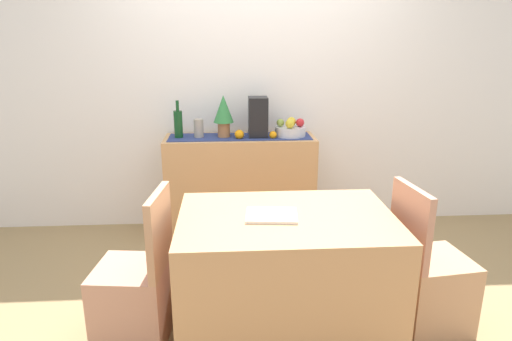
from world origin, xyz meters
TOP-DOWN VIEW (x-y plane):
  - ground_plane at (0.00, 0.00)m, footprint 6.40×6.40m
  - room_wall_rear at (0.00, 1.18)m, footprint 6.40×0.06m
  - sideboard_console at (-0.14, 0.92)m, footprint 1.28×0.42m
  - table_runner at (-0.14, 0.92)m, footprint 1.21×0.32m
  - fruit_bowl at (0.29, 0.92)m, footprint 0.26×0.26m
  - apple_right at (0.30, 0.93)m, footprint 0.08×0.08m
  - apple_rear at (0.37, 0.91)m, footprint 0.07×0.07m
  - apple_center at (0.27, 0.85)m, footprint 0.08×0.08m
  - apple_front at (0.20, 0.93)m, footprint 0.07×0.07m
  - wine_bottle at (-0.66, 0.92)m, footprint 0.07×0.07m
  - coffee_maker at (0.01, 0.92)m, footprint 0.16×0.18m
  - ceramic_vase at (-0.49, 0.92)m, footprint 0.08×0.08m
  - potted_plant at (-0.28, 0.92)m, footprint 0.17×0.17m
  - orange_loose_mid at (0.13, 0.84)m, footprint 0.06×0.06m
  - orange_loose_end at (-0.15, 0.85)m, footprint 0.08×0.08m
  - dining_table at (0.07, -0.52)m, footprint 1.21×0.83m
  - open_book at (-0.02, -0.53)m, footprint 0.30×0.24m
  - chair_near_window at (-0.80, -0.52)m, footprint 0.44×0.44m
  - chair_by_corner at (0.94, -0.52)m, footprint 0.45×0.45m

SIDE VIEW (x-z plane):
  - ground_plane at x=0.00m, z-range -0.02..0.00m
  - chair_near_window at x=-0.80m, z-range -0.18..0.72m
  - chair_by_corner at x=0.94m, z-range -0.18..0.72m
  - dining_table at x=0.07m, z-range 0.00..0.74m
  - sideboard_console at x=-0.14m, z-range 0.00..0.87m
  - open_book at x=-0.02m, z-range 0.74..0.76m
  - table_runner at x=-0.14m, z-range 0.87..0.88m
  - orange_loose_mid at x=0.13m, z-range 0.87..0.94m
  - orange_loose_end at x=-0.15m, z-range 0.87..0.95m
  - fruit_bowl at x=0.29m, z-range 0.88..0.96m
  - ceramic_vase at x=-0.49m, z-range 0.87..1.03m
  - apple_front at x=0.20m, z-range 0.96..1.03m
  - apple_rear at x=0.37m, z-range 0.96..1.03m
  - wine_bottle at x=-0.66m, z-range 0.84..1.16m
  - apple_center at x=0.27m, z-range 0.96..1.04m
  - apple_right at x=0.30m, z-range 0.96..1.04m
  - coffee_maker at x=0.01m, z-range 0.87..1.21m
  - potted_plant at x=-0.28m, z-range 0.91..1.27m
  - room_wall_rear at x=0.00m, z-range 0.00..2.70m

